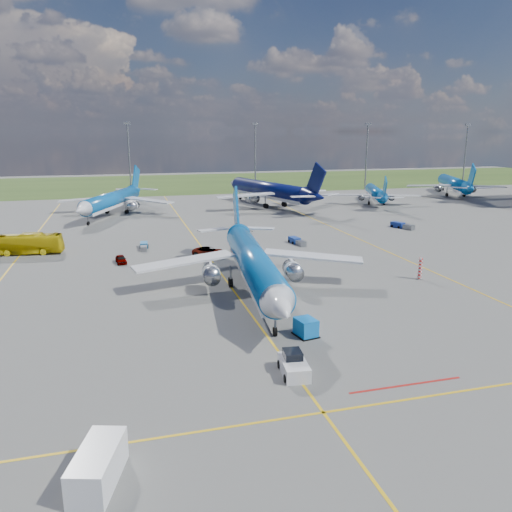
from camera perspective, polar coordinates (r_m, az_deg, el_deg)
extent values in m
plane|color=#51514E|center=(55.39, -0.35, -6.97)|extent=(400.00, 400.00, 0.00)
cube|color=#2D4719|center=(201.41, -11.47, 8.10)|extent=(400.00, 80.00, 0.01)
cube|color=gold|center=(83.47, -5.64, 0.21)|extent=(0.25, 160.00, 0.02)
cube|color=gold|center=(38.32, 7.70, -17.30)|extent=(60.00, 0.25, 0.02)
cube|color=gold|center=(93.67, -25.13, 0.45)|extent=(0.25, 120.00, 0.02)
cube|color=gold|center=(101.79, 10.27, 2.57)|extent=(0.25, 120.00, 0.02)
cube|color=#A5140F|center=(43.22, 16.76, -13.95)|extent=(10.00, 0.25, 0.02)
cylinder|color=slate|center=(160.27, -14.26, 10.45)|extent=(0.50, 0.50, 22.00)
cube|color=slate|center=(160.04, -14.51, 14.48)|extent=(2.20, 0.50, 0.80)
cylinder|color=slate|center=(165.96, -0.08, 10.98)|extent=(0.50, 0.50, 22.00)
cube|color=slate|center=(165.74, -0.08, 14.88)|extent=(2.20, 0.50, 0.80)
cylinder|color=slate|center=(180.56, 12.50, 10.90)|extent=(0.50, 0.50, 22.00)
cube|color=slate|center=(180.36, 12.70, 14.48)|extent=(2.20, 0.50, 0.80)
cylinder|color=slate|center=(202.14, 22.79, 10.46)|extent=(0.50, 0.50, 22.00)
cube|color=slate|center=(201.96, 23.10, 13.65)|extent=(2.20, 0.50, 0.80)
cylinder|color=red|center=(72.38, 18.25, -1.38)|extent=(0.50, 0.50, 3.00)
cube|color=silver|center=(43.04, 4.35, -12.58)|extent=(2.47, 4.12, 1.21)
cube|color=black|center=(43.16, 4.19, -11.25)|extent=(1.67, 1.83, 0.84)
cube|color=slate|center=(45.20, 3.63, -11.33)|extent=(0.48, 2.25, 0.19)
cube|color=blue|center=(50.48, 5.72, -8.11)|extent=(2.16, 2.51, 1.77)
cube|color=white|center=(32.57, -17.62, -21.93)|extent=(3.46, 5.30, 2.15)
imported|color=gold|center=(91.33, -25.00, 1.25)|extent=(12.62, 4.33, 3.44)
imported|color=#999999|center=(80.07, -15.17, -0.36)|extent=(1.91, 3.81, 1.25)
imported|color=#999999|center=(82.06, -5.41, 0.51)|extent=(5.92, 4.53, 1.49)
imported|color=#999999|center=(94.32, -1.65, 2.31)|extent=(4.98, 4.56, 1.40)
cube|color=navy|center=(91.62, 4.41, 1.83)|extent=(1.72, 2.73, 1.08)
cube|color=slate|center=(89.44, 5.17, 1.44)|extent=(1.45, 2.11, 0.89)
cube|color=#1B66A5|center=(89.81, -12.68, 1.24)|extent=(1.41, 2.40, 0.98)
cube|color=slate|center=(87.57, -12.71, 0.85)|extent=(1.20, 1.86, 0.80)
cube|color=navy|center=(110.41, 15.89, 3.45)|extent=(2.45, 3.14, 1.17)
cube|color=slate|center=(108.85, 17.05, 3.16)|extent=(2.00, 2.46, 0.96)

